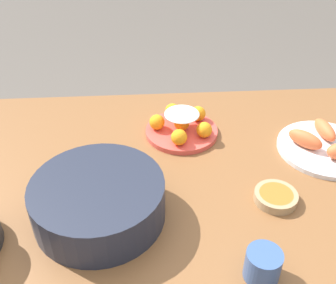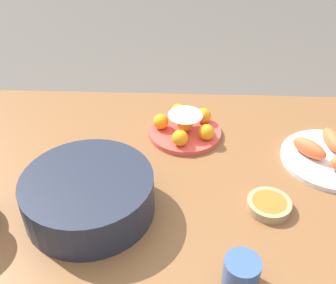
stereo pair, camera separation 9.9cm
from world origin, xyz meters
name	(u,v)px [view 2 (the right image)]	position (x,y,z in m)	size (l,w,h in m)	color
dining_table	(150,198)	(0.00, 0.00, 0.68)	(1.58, 0.90, 0.77)	brown
cake_plate	(185,127)	(-0.10, -0.19, 0.80)	(0.22, 0.22, 0.08)	#E04C42
serving_bowl	(89,194)	(0.13, 0.14, 0.82)	(0.31, 0.31, 0.10)	#232838
sauce_bowl	(269,205)	(-0.31, 0.12, 0.78)	(0.11, 0.11, 0.02)	tan
seafood_platter	(330,156)	(-0.51, -0.08, 0.79)	(0.28, 0.28, 0.06)	silver
cup_far	(241,273)	(-0.21, 0.33, 0.80)	(0.07, 0.07, 0.07)	#38568E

